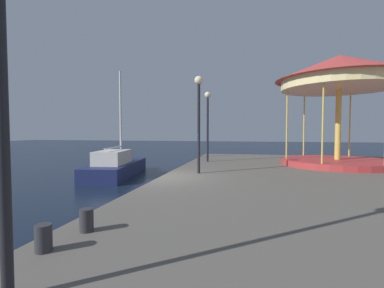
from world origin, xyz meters
The scene contains 7 objects.
ground_plane centered at (0.00, 0.00, 0.00)m, with size 120.00×120.00×0.00m, color black.
sailboat_navy centered at (-4.09, 4.14, 0.57)m, with size 2.93×6.17×6.15m.
carousel centered at (7.85, 5.29, 5.04)m, with size 6.35×6.35×5.66m.
lamp_post_mid_promenade centered at (1.31, 1.11, 3.59)m, with size 0.36×0.36×4.05m.
lamp_post_far_end centered at (1.00, 5.55, 3.58)m, with size 0.36×0.36×4.04m.
bollard_south centered at (0.46, -6.71, 1.00)m, with size 0.24×0.24×0.40m, color #2D2D33.
bollard_center centered at (0.61, -5.85, 1.00)m, with size 0.24×0.24×0.40m, color #2D2D33.
Camera 1 is at (3.41, -10.08, 2.56)m, focal length 25.50 mm.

